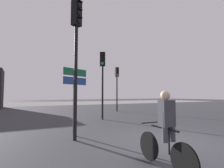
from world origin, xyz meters
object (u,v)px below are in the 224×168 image
object	(u,v)px
traffic_light_near_left	(76,43)
cyclist	(166,129)
traffic_light_far_right	(117,81)
direction_sign_post	(75,88)
traffic_light_center	(103,72)

from	to	relation	value
traffic_light_near_left	cyclist	xyz separation A→B (m)	(0.99, -3.17, -2.54)
traffic_light_far_right	direction_sign_post	distance (m)	10.16
traffic_light_near_left	direction_sign_post	distance (m)	1.73
traffic_light_center	cyclist	xyz separation A→B (m)	(-1.98, -7.39, -2.18)
traffic_light_near_left	traffic_light_far_right	bearing A→B (deg)	-156.33
cyclist	direction_sign_post	bearing A→B (deg)	105.17
cyclist	traffic_light_center	bearing A→B (deg)	78.30
traffic_light_center	traffic_light_far_right	size ratio (longest dim) A/B	1.02
traffic_light_near_left	traffic_light_center	xyz separation A→B (m)	(2.97, 4.22, -0.36)
direction_sign_post	cyclist	xyz separation A→B (m)	(0.82, -3.89, -0.97)
traffic_light_far_right	direction_sign_post	world-z (taller)	traffic_light_far_right
traffic_light_near_left	traffic_light_far_right	xyz separation A→B (m)	(6.51, 8.58, -0.42)
direction_sign_post	traffic_light_far_right	bearing A→B (deg)	-152.54
traffic_light_center	direction_sign_post	bearing A→B (deg)	85.67
direction_sign_post	cyclist	size ratio (longest dim) A/B	1.52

